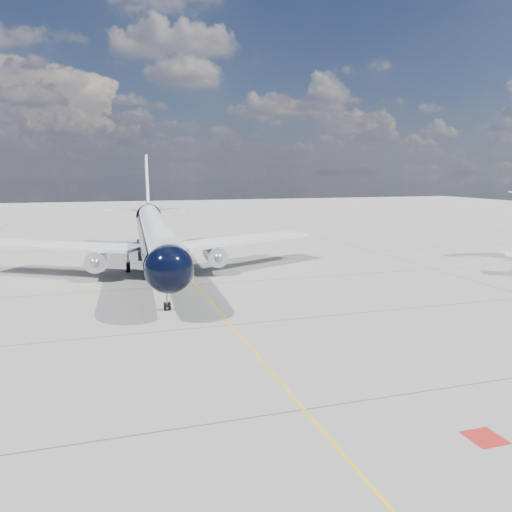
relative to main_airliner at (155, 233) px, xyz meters
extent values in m
plane|color=#99978E|center=(3.16, -4.51, -4.60)|extent=(320.00, 320.00, 0.00)
cube|color=#F3B10C|center=(3.16, -9.51, -4.59)|extent=(0.16, 160.00, 0.01)
cube|color=maroon|center=(9.96, -44.51, -4.59)|extent=(1.60, 1.60, 0.01)
cylinder|color=black|center=(-0.08, -1.42, -0.20)|extent=(6.26, 39.91, 3.97)
sphere|color=black|center=(-1.29, -22.31, -0.20)|extent=(4.20, 4.20, 3.97)
cone|color=black|center=(1.33, 23.12, 0.42)|extent=(4.39, 7.54, 3.97)
cylinder|color=white|center=(-0.08, -1.42, 0.79)|extent=(5.51, 41.95, 3.10)
cube|color=black|center=(-1.30, -22.52, 0.37)|extent=(2.58, 1.40, 0.58)
cube|color=white|center=(-10.96, 0.78, -1.15)|extent=(19.88, 14.90, 0.33)
cube|color=white|center=(10.97, -0.49, -1.15)|extent=(20.43, 13.14, 0.33)
cube|color=black|center=(-0.08, -1.42, -1.67)|extent=(4.99, 10.70, 1.05)
cylinder|color=silver|center=(-6.99, -3.12, -2.35)|extent=(2.62, 4.94, 2.34)
cylinder|color=silver|center=(6.58, -3.90, -2.35)|extent=(2.62, 4.94, 2.34)
sphere|color=gray|center=(-7.12, -5.31, -2.35)|extent=(1.21, 1.21, 1.15)
sphere|color=gray|center=(6.46, -6.10, -2.35)|extent=(1.21, 1.21, 1.15)
cube|color=white|center=(-6.98, -2.91, -1.56)|extent=(0.42, 3.35, 1.15)
cube|color=white|center=(6.60, -3.70, -1.56)|extent=(0.42, 3.35, 1.15)
cube|color=white|center=(1.30, 22.59, 5.76)|extent=(0.72, 6.64, 8.92)
cube|color=white|center=(1.33, 23.12, 1.26)|extent=(13.77, 4.13, 0.23)
cylinder|color=gray|center=(-1.08, -18.65, -3.29)|extent=(0.20, 0.20, 2.20)
cylinder|color=black|center=(-1.29, -18.64, -4.23)|extent=(0.23, 0.74, 0.73)
cylinder|color=black|center=(-0.87, -18.67, -4.23)|extent=(0.23, 0.74, 0.73)
cylinder|color=gray|center=(-3.33, 0.34, -3.19)|extent=(0.29, 0.29, 1.99)
cylinder|color=gray|center=(3.35, -0.05, -3.19)|extent=(0.29, 0.29, 1.99)
cylinder|color=black|center=(-3.37, -0.24, -4.02)|extent=(0.54, 1.18, 1.15)
cylinder|color=black|center=(-3.30, 0.91, -4.02)|extent=(0.54, 1.18, 1.15)
cylinder|color=black|center=(3.32, -0.62, -4.02)|extent=(0.54, 1.18, 1.15)
cylinder|color=black|center=(3.38, 0.52, -4.02)|extent=(0.54, 1.18, 1.15)
camera|label=1|loc=(-6.31, -61.49, 7.36)|focal=35.00mm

